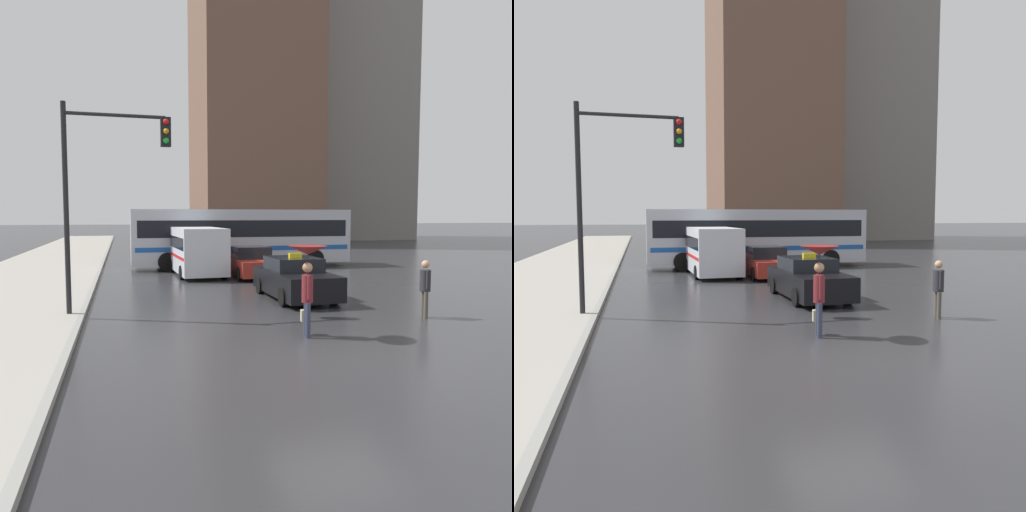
# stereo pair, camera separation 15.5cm
# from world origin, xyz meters

# --- Properties ---
(ground_plane) EXTENTS (300.00, 300.00, 0.00)m
(ground_plane) POSITION_xyz_m (0.00, 0.00, 0.00)
(ground_plane) COLOR #2D2D30
(taxi) EXTENTS (1.91, 4.36, 1.56)m
(taxi) POSITION_xyz_m (1.58, 6.97, 0.66)
(taxi) COLOR black
(taxi) RESTS_ON ground_plane
(sedan_red) EXTENTS (1.91, 4.17, 1.39)m
(sedan_red) POSITION_xyz_m (1.66, 13.25, 0.64)
(sedan_red) COLOR #A52D23
(sedan_red) RESTS_ON ground_plane
(ambulance_van) EXTENTS (2.23, 5.35, 2.25)m
(ambulance_van) POSITION_xyz_m (-0.66, 14.56, 1.25)
(ambulance_van) COLOR silver
(ambulance_van) RESTS_ON ground_plane
(city_bus) EXTENTS (11.81, 2.72, 3.14)m
(city_bus) POSITION_xyz_m (2.25, 17.59, 1.75)
(city_bus) COLOR #B2B7C1
(city_bus) RESTS_ON ground_plane
(pedestrian_with_umbrella) EXTENTS (0.91, 0.91, 2.13)m
(pedestrian_with_umbrella) POSITION_xyz_m (0.05, 1.79, 1.66)
(pedestrian_with_umbrella) COLOR #2D3347
(pedestrian_with_umbrella) RESTS_ON ground_plane
(pedestrian_man) EXTENTS (0.36, 0.45, 1.60)m
(pedestrian_man) POSITION_xyz_m (3.95, 2.95, 0.93)
(pedestrian_man) COLOR #4C473D
(pedestrian_man) RESTS_ON ground_plane
(traffic_light) EXTENTS (2.91, 0.38, 5.86)m
(traffic_light) POSITION_xyz_m (-4.42, 5.45, 4.02)
(traffic_light) COLOR black
(traffic_light) RESTS_ON ground_plane
(building_tower_near) EXTENTS (11.25, 12.26, 35.18)m
(building_tower_near) POSITION_xyz_m (8.89, 40.66, 17.59)
(building_tower_near) COLOR brown
(building_tower_near) RESTS_ON ground_plane
(building_tower_far) EXTENTS (14.64, 12.14, 35.43)m
(building_tower_far) POSITION_xyz_m (21.65, 48.07, 17.71)
(building_tower_far) COLOR gray
(building_tower_far) RESTS_ON ground_plane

